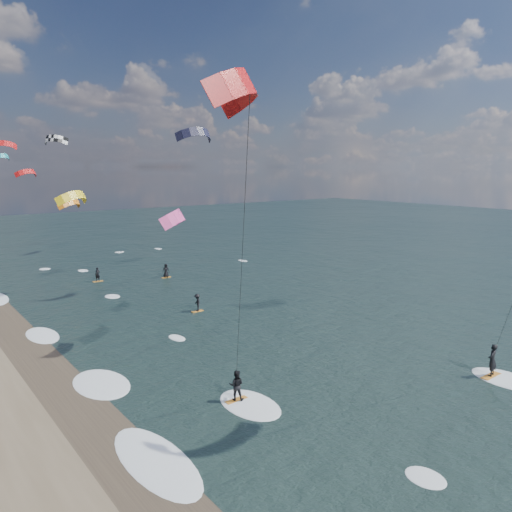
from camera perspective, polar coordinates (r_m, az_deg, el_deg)
ground at (r=26.03m, az=19.17°, el=-18.97°), size 260.00×260.00×0.00m
wet_sand_strip at (r=26.40m, az=-17.48°, el=-18.42°), size 3.00×240.00×0.00m
kitesurfer_near_b at (r=20.36m, az=-0.92°, el=5.10°), size 6.92×9.22×16.21m
far_kitesurfers at (r=50.72m, az=-10.28°, el=-3.28°), size 7.99×17.53×1.60m
bg_kite_field at (r=70.01m, az=-21.59°, el=9.44°), size 12.85×74.55×9.71m
shoreline_surf at (r=30.80m, az=-18.46°, el=-14.20°), size 2.40×79.40×0.11m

